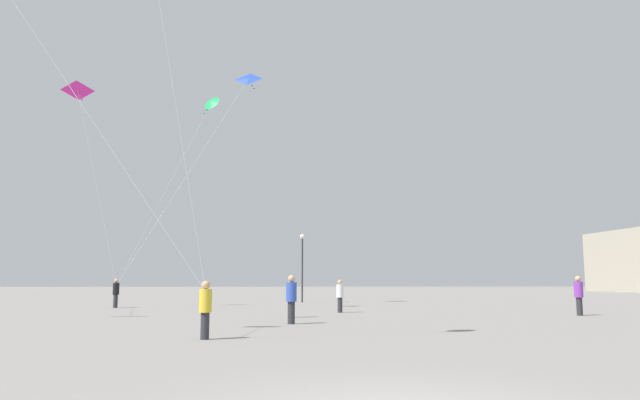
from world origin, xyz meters
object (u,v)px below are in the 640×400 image
kite_magenta_delta (79,94)px  lamppost_east (302,256)px  person_in_yellow (205,307)px  person_in_purple (579,294)px  kite_cobalt_delta (246,83)px  person_in_white (340,294)px  person_in_black (116,292)px  kite_emerald_diamond (210,105)px  person_in_green (291,296)px  person_in_blue (291,297)px

kite_magenta_delta → lamppost_east: (13.97, 8.79, -9.48)m
person_in_yellow → person_in_purple: person_in_purple is taller
kite_cobalt_delta → lamppost_east: size_ratio=2.93×
person_in_yellow → lamppost_east: 28.27m
person_in_white → kite_cobalt_delta: kite_cobalt_delta is taller
person_in_yellow → kite_magenta_delta: size_ratio=0.13×
kite_cobalt_delta → person_in_yellow: bearing=-88.7°
person_in_black → person_in_purple: size_ratio=0.94×
person_in_white → kite_emerald_diamond: 13.35m
person_in_green → kite_emerald_diamond: 13.79m
person_in_white → kite_emerald_diamond: (-7.18, 3.30, 10.76)m
person_in_blue → person_in_green: person_in_blue is taller
person_in_yellow → kite_magenta_delta: kite_magenta_delta is taller
lamppost_east → kite_cobalt_delta: bearing=-135.4°
person_in_yellow → kite_emerald_diamond: size_ratio=0.15×
person_in_white → kite_emerald_diamond: size_ratio=0.15×
kite_cobalt_delta → person_in_green: bearing=-77.9°
person_in_yellow → kite_emerald_diamond: 20.20m
person_in_green → person_in_purple: person_in_purple is taller
person_in_blue → person_in_yellow: size_ratio=1.12×
person_in_blue → person_in_white: 8.29m
person_in_green → lamppost_east: bearing=143.1°
person_in_black → kite_cobalt_delta: kite_cobalt_delta is taller
person_in_purple → lamppost_east: (-12.26, 17.60, 2.39)m
person_in_green → person_in_yellow: person_in_green is taller
person_in_white → lamppost_east: 14.56m
person_in_purple → kite_cobalt_delta: bearing=172.2°
kite_emerald_diamond → person_in_purple: bearing=-20.2°
person_in_yellow → lamppost_east: lamppost_east is taller
person_in_white → person_in_green: bearing=43.9°
lamppost_east → person_in_purple: bearing=-55.1°
person_in_yellow → kite_magenta_delta: 24.83m
person_in_black → lamppost_east: 14.21m
lamppost_east → person_in_white: bearing=-84.3°
kite_cobalt_delta → kite_magenta_delta: bearing=-154.4°
person_in_black → person_in_white: bearing=74.7°
person_in_green → kite_magenta_delta: (-12.85, 9.47, 11.95)m
person_in_green → person_in_yellow: bearing=-48.0°
person_in_purple → person_in_white: bearing=-165.4°
person_in_black → kite_emerald_diamond: (5.63, -2.83, 10.73)m
person_in_blue → person_in_white: (2.59, 7.87, -0.09)m
person_in_green → lamppost_east: (1.11, 18.26, 2.47)m
person_in_green → kite_magenta_delta: bearing=-159.8°
person_in_purple → kite_cobalt_delta: (-16.42, 13.50, 14.34)m
person_in_white → kite_emerald_diamond: kite_emerald_diamond is taller
person_in_white → person_in_purple: person_in_purple is taller
person_in_blue → person_in_white: bearing=-161.5°
kite_magenta_delta → lamppost_east: 19.03m
person_in_black → person_in_yellow: (7.75, -19.78, -0.06)m
person_in_green → lamppost_east: 18.46m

